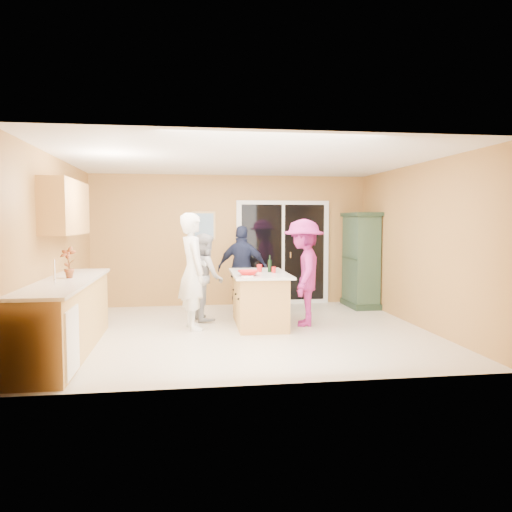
{
  "coord_description": "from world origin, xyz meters",
  "views": [
    {
      "loc": [
        -0.95,
        -7.47,
        1.69
      ],
      "look_at": [
        0.15,
        0.1,
        1.15
      ],
      "focal_mm": 35.0,
      "sensor_mm": 36.0,
      "label": 1
    }
  ],
  "objects": [
    {
      "name": "left_cabinet_run",
      "position": [
        -2.45,
        -1.05,
        0.46
      ],
      "size": [
        0.65,
        3.05,
        1.24
      ],
      "color": "tan",
      "rests_on": "floor"
    },
    {
      "name": "green_hutch",
      "position": [
        2.49,
        1.88,
        0.9
      ],
      "size": [
        0.53,
        1.01,
        1.85
      ],
      "color": "#1E3020",
      "rests_on": "floor"
    },
    {
      "name": "serving_bowl",
      "position": [
        0.02,
        0.02,
        0.9
      ],
      "size": [
        0.37,
        0.37,
        0.08
      ],
      "primitive_type": "imported",
      "rotation": [
        0.0,
        0.0,
        -0.14
      ],
      "color": "red",
      "rests_on": "kitchen_island"
    },
    {
      "name": "tumbler_near",
      "position": [
        0.27,
        0.56,
        0.92
      ],
      "size": [
        0.09,
        0.09,
        0.12
      ],
      "primitive_type": "cylinder",
      "rotation": [
        0.0,
        0.0,
        -0.13
      ],
      "color": "red",
      "rests_on": "kitchen_island"
    },
    {
      "name": "woman_navy",
      "position": [
        0.12,
        1.65,
        0.8
      ],
      "size": [
        1.02,
        0.67,
        1.61
      ],
      "primitive_type": "imported",
      "rotation": [
        0.0,
        0.0,
        2.82
      ],
      "color": "#1B203B",
      "rests_on": "floor"
    },
    {
      "name": "white_plate",
      "position": [
        -0.01,
        -0.12,
        0.87
      ],
      "size": [
        0.25,
        0.25,
        0.01
      ],
      "primitive_type": "cylinder",
      "rotation": [
        0.0,
        0.0,
        -0.43
      ],
      "color": "white",
      "rests_on": "kitchen_island"
    },
    {
      "name": "upper_cabinets",
      "position": [
        -2.58,
        -0.2,
        1.88
      ],
      "size": [
        0.35,
        1.6,
        0.75
      ],
      "primitive_type": "cube",
      "color": "tan",
      "rests_on": "wall_left"
    },
    {
      "name": "floor",
      "position": [
        0.0,
        0.0,
        0.0
      ],
      "size": [
        5.5,
        5.5,
        0.0
      ],
      "primitive_type": "plane",
      "color": "beige",
      "rests_on": "ground"
    },
    {
      "name": "framed_picture",
      "position": [
        -0.55,
        2.48,
        1.6
      ],
      "size": [
        0.46,
        0.04,
        0.56
      ],
      "color": "tan",
      "rests_on": "wall_back"
    },
    {
      "name": "woman_grey",
      "position": [
        -0.59,
        1.02,
        0.74
      ],
      "size": [
        0.69,
        0.82,
        1.48
      ],
      "primitive_type": "imported",
      "rotation": [
        0.0,
        0.0,
        1.77
      ],
      "color": "#AEAEB1",
      "rests_on": "floor"
    },
    {
      "name": "wall_front",
      "position": [
        0.0,
        -2.5,
        1.3
      ],
      "size": [
        5.5,
        0.1,
        2.6
      ],
      "primitive_type": "cube",
      "color": "tan",
      "rests_on": "ground"
    },
    {
      "name": "tulip_vase",
      "position": [
        -2.45,
        -0.68,
        1.15
      ],
      "size": [
        0.26,
        0.22,
        0.42
      ],
      "primitive_type": "imported",
      "rotation": [
        0.0,
        0.0,
        -0.39
      ],
      "color": "red",
      "rests_on": "left_cabinet_run"
    },
    {
      "name": "wine_bottle",
      "position": [
        0.43,
        0.45,
        0.97
      ],
      "size": [
        0.06,
        0.06,
        0.28
      ],
      "rotation": [
        0.0,
        0.0,
        0.37
      ],
      "color": "black",
      "rests_on": "kitchen_island"
    },
    {
      "name": "woman_white",
      "position": [
        -0.81,
        0.31,
        0.91
      ],
      "size": [
        0.58,
        0.75,
        1.82
      ],
      "primitive_type": "imported",
      "rotation": [
        0.0,
        0.0,
        1.81
      ],
      "color": "silver",
      "rests_on": "floor"
    },
    {
      "name": "wall_right",
      "position": [
        2.75,
        0.0,
        1.3
      ],
      "size": [
        0.1,
        5.0,
        2.6
      ],
      "primitive_type": "cube",
      "color": "tan",
      "rests_on": "ground"
    },
    {
      "name": "kitchen_island",
      "position": [
        0.25,
        0.44,
        0.4
      ],
      "size": [
        0.93,
        1.65,
        0.86
      ],
      "rotation": [
        0.0,
        0.0,
        -0.02
      ],
      "color": "tan",
      "rests_on": "floor"
    },
    {
      "name": "ceiling",
      "position": [
        0.0,
        0.0,
        2.6
      ],
      "size": [
        5.5,
        5.0,
        0.1
      ],
      "primitive_type": "cube",
      "color": "silver",
      "rests_on": "wall_back"
    },
    {
      "name": "tumbler_far",
      "position": [
        0.48,
        0.37,
        0.91
      ],
      "size": [
        0.08,
        0.08,
        0.1
      ],
      "primitive_type": "cylinder",
      "rotation": [
        0.0,
        0.0,
        -0.24
      ],
      "color": "red",
      "rests_on": "kitchen_island"
    },
    {
      "name": "sliding_door",
      "position": [
        1.05,
        2.46,
        1.05
      ],
      "size": [
        1.9,
        0.07,
        2.1
      ],
      "color": "silver",
      "rests_on": "floor"
    },
    {
      "name": "wall_left",
      "position": [
        -2.75,
        0.0,
        1.3
      ],
      "size": [
        0.1,
        5.0,
        2.6
      ],
      "primitive_type": "cube",
      "color": "tan",
      "rests_on": "ground"
    },
    {
      "name": "wall_back",
      "position": [
        0.0,
        2.5,
        1.3
      ],
      "size": [
        5.5,
        0.1,
        2.6
      ],
      "primitive_type": "cube",
      "color": "tan",
      "rests_on": "ground"
    },
    {
      "name": "woman_magenta",
      "position": [
        0.96,
        0.34,
        0.86
      ],
      "size": [
        0.91,
        1.24,
        1.72
      ],
      "primitive_type": "imported",
      "rotation": [
        0.0,
        0.0,
        -1.84
      ],
      "color": "#962067",
      "rests_on": "floor"
    }
  ]
}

